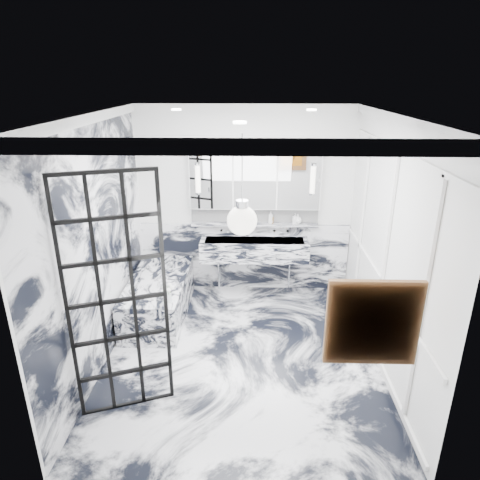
{
  "coord_description": "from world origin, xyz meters",
  "views": [
    {
      "loc": [
        0.11,
        -4.36,
        3.14
      ],
      "look_at": [
        -0.03,
        0.5,
        1.28
      ],
      "focal_mm": 32.0,
      "sensor_mm": 36.0,
      "label": 1
    }
  ],
  "objects_px": {
    "mirror_cabinet": "(255,175)",
    "crittall_door": "(117,301)",
    "trough_sink": "(254,249)",
    "bathtub": "(159,296)"
  },
  "relations": [
    {
      "from": "crittall_door",
      "to": "mirror_cabinet",
      "type": "relative_size",
      "value": 1.27
    },
    {
      "from": "bathtub",
      "to": "trough_sink",
      "type": "bearing_deg",
      "value": 26.48
    },
    {
      "from": "mirror_cabinet",
      "to": "crittall_door",
      "type": "bearing_deg",
      "value": -115.92
    },
    {
      "from": "crittall_door",
      "to": "trough_sink",
      "type": "height_order",
      "value": "crittall_door"
    },
    {
      "from": "trough_sink",
      "to": "bathtub",
      "type": "bearing_deg",
      "value": -153.52
    },
    {
      "from": "mirror_cabinet",
      "to": "bathtub",
      "type": "distance_m",
      "value": 2.2
    },
    {
      "from": "crittall_door",
      "to": "mirror_cabinet",
      "type": "bearing_deg",
      "value": 44.21
    },
    {
      "from": "trough_sink",
      "to": "mirror_cabinet",
      "type": "relative_size",
      "value": 0.84
    },
    {
      "from": "crittall_door",
      "to": "mirror_cabinet",
      "type": "distance_m",
      "value": 2.98
    },
    {
      "from": "crittall_door",
      "to": "bathtub",
      "type": "bearing_deg",
      "value": 71.69
    }
  ]
}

